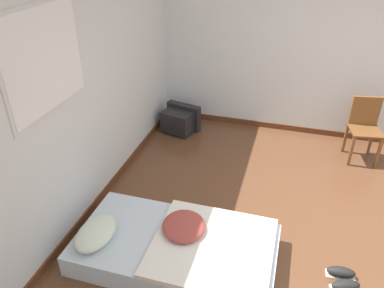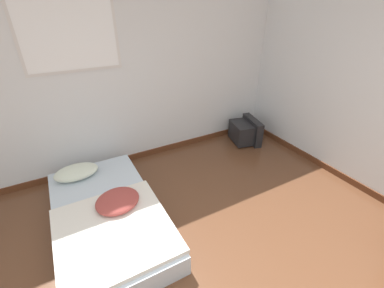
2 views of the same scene
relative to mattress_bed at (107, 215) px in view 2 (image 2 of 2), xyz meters
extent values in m
cube|color=silver|center=(0.61, 1.20, 1.15)|extent=(7.25, 0.06, 2.60)
cube|color=#562D19|center=(0.61, 1.16, -0.10)|extent=(7.25, 0.02, 0.09)
cube|color=silver|center=(0.12, 1.16, 1.73)|extent=(1.08, 0.01, 0.93)
cube|color=white|center=(0.12, 1.15, 1.73)|extent=(1.01, 0.01, 0.86)
cube|color=silver|center=(0.00, 0.01, -0.03)|extent=(1.04, 1.93, 0.23)
ellipsoid|color=silver|center=(-0.18, 0.75, 0.15)|extent=(0.52, 0.34, 0.14)
cube|color=silver|center=(0.00, -0.36, 0.11)|extent=(1.05, 1.12, 0.05)
ellipsoid|color=#993D38|center=(0.13, -0.04, 0.17)|extent=(0.57, 0.54, 0.11)
cube|color=black|center=(2.45, 0.80, 0.04)|extent=(0.38, 0.51, 0.33)
cube|color=black|center=(2.65, 0.75, 0.06)|extent=(0.25, 0.57, 0.41)
cube|color=#283342|center=(2.71, 0.73, 0.07)|extent=(0.11, 0.45, 0.30)
camera|label=1|loc=(-2.47, -0.88, 2.72)|focal=35.00mm
camera|label=2|loc=(-0.17, -2.22, 2.04)|focal=24.00mm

